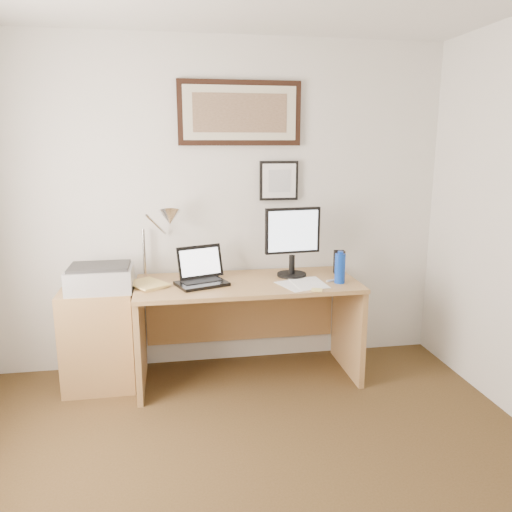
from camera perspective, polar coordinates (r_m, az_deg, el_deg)
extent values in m
cube|color=silver|center=(3.87, -4.05, 5.57)|extent=(3.50, 0.02, 2.50)
cube|color=#9E7342|center=(3.79, -17.46, -8.96)|extent=(0.50, 0.40, 0.73)
cylinder|color=#0D39B0|center=(3.62, 9.57, -1.41)|extent=(0.07, 0.07, 0.21)
cylinder|color=#0D39B0|center=(3.59, 9.64, 0.40)|extent=(0.04, 0.04, 0.02)
cube|color=black|center=(3.90, 9.48, -0.67)|extent=(0.09, 0.08, 0.18)
cube|color=white|center=(3.54, 4.64, -3.35)|extent=(0.29, 0.34, 0.00)
cube|color=white|center=(3.60, 6.01, -3.09)|extent=(0.24, 0.33, 0.00)
cube|color=#FDE578|center=(3.43, 6.97, -3.87)|extent=(0.09, 0.09, 0.01)
cylinder|color=white|center=(3.68, 8.97, -2.73)|extent=(0.14, 0.06, 0.02)
imported|color=#E6C46C|center=(3.55, -13.73, -3.48)|extent=(0.33, 0.36, 0.02)
cube|color=#9E7342|center=(3.63, -0.98, -3.18)|extent=(1.60, 0.70, 0.03)
cube|color=#9E7342|center=(3.72, -13.08, -9.22)|extent=(0.04, 0.65, 0.72)
cube|color=#9E7342|center=(3.93, 10.46, -7.87)|extent=(0.04, 0.65, 0.72)
cube|color=#9E7342|center=(4.02, -1.68, -5.82)|extent=(1.50, 0.03, 0.55)
cube|color=black|center=(3.55, -6.21, -3.16)|extent=(0.40, 0.34, 0.02)
cube|color=black|center=(3.58, -6.25, -2.81)|extent=(0.31, 0.22, 0.00)
cube|color=black|center=(3.65, -6.39, -0.65)|extent=(0.34, 0.19, 0.23)
cube|color=white|center=(3.64, -6.39, -0.69)|extent=(0.30, 0.15, 0.18)
cylinder|color=black|center=(3.79, 4.10, -2.12)|extent=(0.22, 0.22, 0.02)
cylinder|color=black|center=(3.77, 4.12, -0.95)|extent=(0.04, 0.04, 0.14)
cube|color=black|center=(3.71, 4.22, 2.92)|extent=(0.42, 0.08, 0.34)
cube|color=silver|center=(3.69, 4.29, 2.87)|extent=(0.38, 0.04, 0.30)
cube|color=#A8A8AB|center=(3.63, -17.36, -2.52)|extent=(0.44, 0.34, 0.16)
cube|color=#2E2E2E|center=(3.61, -17.46, -1.14)|extent=(0.40, 0.30, 0.02)
cylinder|color=silver|center=(3.83, -12.67, 0.36)|extent=(0.02, 0.02, 0.36)
cylinder|color=silver|center=(3.73, -11.34, 3.53)|extent=(0.15, 0.23, 0.19)
cone|color=silver|center=(3.66, -9.83, 4.37)|extent=(0.16, 0.18, 0.15)
cube|color=black|center=(3.84, -1.86, 16.01)|extent=(0.92, 0.03, 0.47)
cube|color=beige|center=(3.82, -1.82, 16.03)|extent=(0.84, 0.01, 0.39)
cube|color=brown|center=(3.82, -1.81, 16.03)|extent=(0.70, 0.00, 0.28)
cube|color=black|center=(3.89, 2.62, 8.59)|extent=(0.30, 0.02, 0.30)
cube|color=white|center=(3.88, 2.67, 8.58)|extent=(0.26, 0.00, 0.26)
cube|color=#B5BAC0|center=(3.87, 2.68, 8.57)|extent=(0.17, 0.00, 0.17)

